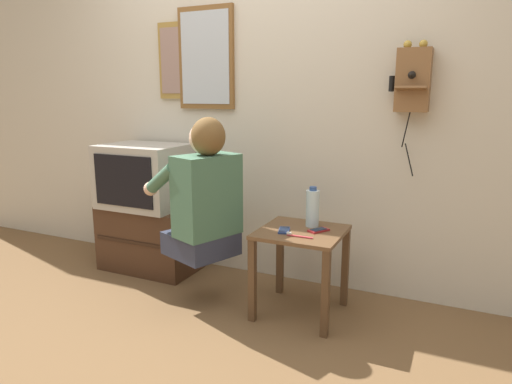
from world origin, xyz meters
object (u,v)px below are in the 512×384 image
wall_phone_antique (413,80)px  framed_picture (177,61)px  water_bottle (313,208)px  toothbrush (298,236)px  wall_mirror (206,58)px  cell_phone_spare (319,230)px  television (144,176)px  person (204,194)px  cell_phone_held (284,230)px

wall_phone_antique → framed_picture: framed_picture is taller
water_bottle → toothbrush: bearing=-91.6°
wall_mirror → cell_phone_spare: bearing=-23.3°
wall_phone_antique → toothbrush: bearing=-132.5°
television → cell_phone_spare: bearing=-7.3°
cell_phone_spare → framed_picture: bearing=-168.4°
person → cell_phone_held: 0.52m
person → wall_mirror: size_ratio=1.21×
cell_phone_spare → wall_phone_antique: bearing=73.1°
person → wall_phone_antique: size_ratio=1.09×
wall_mirror → person: bearing=-61.6°
framed_picture → cell_phone_held: bearing=-25.9°
wall_mirror → wall_phone_antique: bearing=-1.7°
television → water_bottle: (1.31, -0.09, -0.08)m
water_bottle → toothbrush: water_bottle is taller
wall_phone_antique → cell_phone_spare: bearing=-137.6°
framed_picture → water_bottle: bearing=-16.5°
television → framed_picture: framed_picture is taller
wall_mirror → cell_phone_held: wall_mirror is taller
person → cell_phone_held: size_ratio=6.20×
cell_phone_spare → cell_phone_held: bearing=-124.7°
cell_phone_spare → toothbrush: size_ratio=0.91×
wall_phone_antique → person: bearing=-152.8°
cell_phone_held → television: bearing=151.6°
cell_phone_held → toothbrush: size_ratio=0.90×
wall_phone_antique → cell_phone_held: (-0.60, -0.47, -0.85)m
person → cell_phone_spare: size_ratio=6.14×
television → person: bearing=-25.9°
television → wall_mirror: 0.95m
television → toothbrush: 1.36m
television → wall_phone_antique: wall_phone_antique is taller
water_bottle → wall_mirror: bearing=159.7°
framed_picture → cell_phone_held: 1.54m
toothbrush → person: bearing=91.8°
wall_phone_antique → toothbrush: 1.12m
wall_phone_antique → cell_phone_held: bearing=-142.2°
cell_phone_held → wall_phone_antique: bearing=21.7°
framed_picture → cell_phone_spare: framed_picture is taller
person → television: bearing=85.5°
wall_mirror → toothbrush: bearing=-32.4°
water_bottle → toothbrush: (-0.01, -0.24, -0.11)m
wall_phone_antique → wall_mirror: size_ratio=1.11×
cell_phone_spare → toothbrush: 0.17m
person → wall_phone_antique: (1.08, 0.56, 0.67)m
framed_picture → toothbrush: (1.16, -0.58, -1.00)m
cell_phone_held → cell_phone_spare: same height
wall_mirror → television: bearing=-148.0°
wall_phone_antique → cell_phone_held: wall_phone_antique is taller
cell_phone_spare → water_bottle: water_bottle is taller
television → toothbrush: bearing=-14.2°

